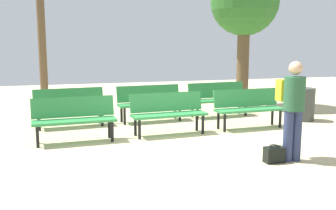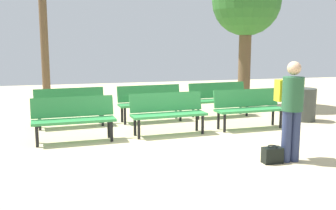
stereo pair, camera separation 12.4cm
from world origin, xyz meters
The scene contains 12 objects.
ground_plane centered at (0.00, 0.00, 0.00)m, with size 24.00×24.00×0.00m, color #CCB789.
bench_r0_c0 centered at (-2.07, 1.43, 0.50)m, with size 1.63×0.57×0.87m.
bench_r0_c1 centered at (-0.12, 1.57, 0.50)m, with size 1.63×0.60×0.87m.
bench_r0_c2 centered at (1.80, 1.69, 0.50)m, with size 1.62×0.57×0.87m.
bench_r1_c0 centered at (-2.11, 2.92, 0.50)m, with size 1.64×0.63×0.87m.
bench_r1_c1 centered at (-0.18, 3.03, 0.50)m, with size 1.63×0.60×0.87m.
bench_r1_c2 centered at (1.69, 3.19, 0.50)m, with size 1.64×0.63×0.87m.
tree_0 centered at (3.00, 4.50, 3.02)m, with size 2.00×2.00×4.10m.
tree_1 centered at (-2.78, 6.85, 1.67)m, with size 0.25×0.25×3.35m.
visitor_with_backpack centered at (1.34, -0.79, 0.94)m, with size 0.34×0.52×1.65m.
handbag centered at (1.01, -0.83, 0.13)m, with size 0.32×0.19×0.29m.
trash_bin centered at (3.51, 2.10, 0.40)m, with size 0.54×0.54×0.81m, color #383D38.
Camera 1 is at (-2.34, -6.47, 1.99)m, focal length 42.88 mm.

